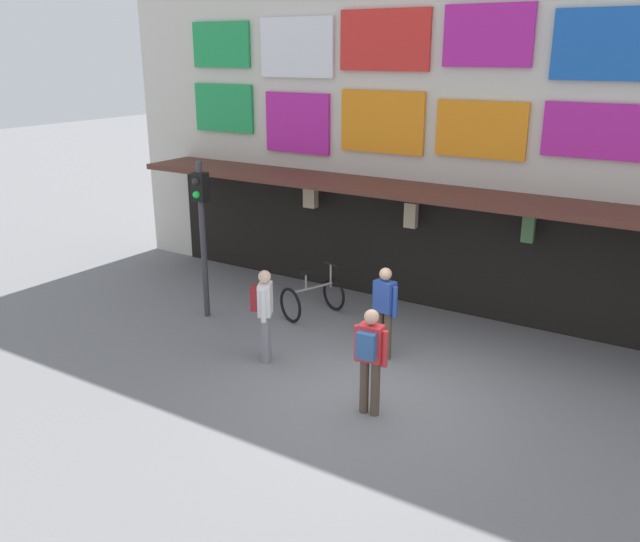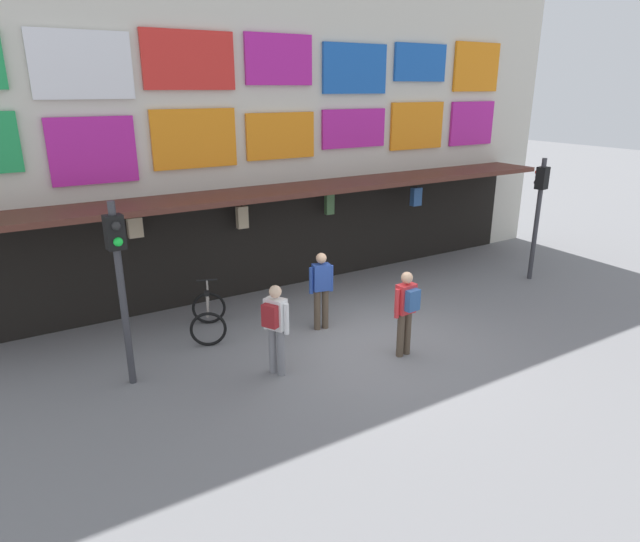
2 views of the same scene
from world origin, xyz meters
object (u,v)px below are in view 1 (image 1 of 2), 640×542
(pedestrian_in_purple, at_px, (264,309))
(traffic_light_near, at_px, (201,215))
(pedestrian_in_white, at_px, (370,354))
(pedestrian_in_blue, at_px, (384,308))
(bicycle_parked, at_px, (313,298))

(pedestrian_in_purple, bearing_deg, traffic_light_near, 155.55)
(traffic_light_near, bearing_deg, pedestrian_in_white, -19.59)
(pedestrian_in_blue, height_order, pedestrian_in_white, same)
(bicycle_parked, height_order, pedestrian_in_purple, pedestrian_in_purple)
(bicycle_parked, bearing_deg, pedestrian_in_purple, -78.95)
(bicycle_parked, relative_size, pedestrian_in_blue, 0.80)
(pedestrian_in_blue, bearing_deg, pedestrian_in_purple, -143.95)
(pedestrian_in_white, xyz_separation_m, pedestrian_in_purple, (-2.41, 0.63, 0.00))
(pedestrian_in_white, height_order, pedestrian_in_purple, same)
(traffic_light_near, relative_size, pedestrian_in_purple, 1.90)
(traffic_light_near, height_order, pedestrian_in_purple, traffic_light_near)
(pedestrian_in_blue, distance_m, pedestrian_in_purple, 2.10)
(pedestrian_in_white, bearing_deg, bicycle_parked, 134.96)
(traffic_light_near, distance_m, bicycle_parked, 2.80)
(bicycle_parked, xyz_separation_m, pedestrian_in_blue, (2.13, -0.98, 0.55))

